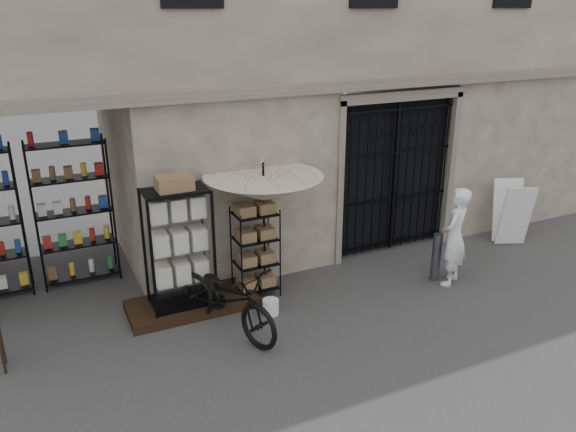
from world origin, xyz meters
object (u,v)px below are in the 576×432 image
white_bucket (271,307)px  shopkeeper (449,282)px  bicycle (229,330)px  easel_sign (512,213)px  display_cabinet (179,254)px  market_umbrella (263,181)px  steel_bollard (436,257)px  wire_rack (256,253)px

white_bucket → shopkeeper: size_ratio=0.15×
white_bucket → shopkeeper: 3.24m
bicycle → easel_sign: 6.26m
display_cabinet → market_umbrella: market_umbrella is taller
steel_bollard → shopkeeper: 0.50m
white_bucket → easel_sign: 5.49m
wire_rack → shopkeeper: wire_rack is taller
display_cabinet → white_bucket: bearing=-28.8°
display_cabinet → bicycle: (0.45, -0.81, -0.98)m
steel_bollard → white_bucket: bearing=177.1°
steel_bollard → bicycle: bearing=-179.9°
wire_rack → easel_sign: 5.40m
wire_rack → white_bucket: bearing=-91.6°
wire_rack → easel_sign: bearing=0.1°
market_umbrella → white_bucket: (-0.21, -0.70, -1.81)m
easel_sign → market_umbrella: bearing=-159.9°
display_cabinet → white_bucket: display_cabinet is taller
display_cabinet → market_umbrella: bearing=1.7°
steel_bollard → easel_sign: 2.48m
market_umbrella → steel_bollard: 3.33m
market_umbrella → shopkeeper: size_ratio=1.56×
bicycle → easel_sign: size_ratio=1.63×
display_cabinet → market_umbrella: (1.41, 0.05, 0.95)m
shopkeeper → white_bucket: bearing=-39.7°
display_cabinet → wire_rack: size_ratio=1.33×
white_bucket → shopkeeper: (3.22, -0.36, -0.12)m
white_bucket → easel_sign: (5.44, 0.50, 0.53)m
market_umbrella → steel_bollard: (2.85, -0.86, -1.50)m
easel_sign → white_bucket: bearing=-152.4°
steel_bollard → display_cabinet: bearing=169.3°
market_umbrella → steel_bollard: bearing=-16.7°
display_cabinet → white_bucket: (1.20, -0.65, -0.86)m
display_cabinet → bicycle: size_ratio=0.98×
wire_rack → easel_sign: size_ratio=1.21×
wire_rack → steel_bollard: bearing=-13.6°
white_bucket → steel_bollard: steel_bollard is taller
wire_rack → steel_bollard: wire_rack is taller
steel_bollard → easel_sign: bearing=15.4°
market_umbrella → steel_bollard: market_umbrella is taller
market_umbrella → shopkeeper: (3.01, -1.06, -1.93)m
bicycle → steel_bollard: size_ratio=2.38×
display_cabinet → easel_sign: bearing=-1.7°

